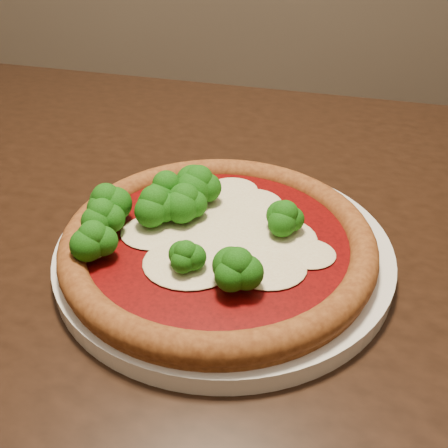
{
  "coord_description": "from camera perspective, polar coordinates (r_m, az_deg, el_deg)",
  "views": [
    {
      "loc": [
        -0.04,
        -0.49,
        1.06
      ],
      "look_at": [
        -0.06,
        -0.1,
        0.79
      ],
      "focal_mm": 40.0,
      "sensor_mm": 36.0,
      "label": 1
    }
  ],
  "objects": [
    {
      "name": "dining_table",
      "position": [
        0.6,
        -2.89,
        -7.3
      ],
      "size": [
        1.43,
        1.14,
        0.75
      ],
      "rotation": [
        0.0,
        0.0,
        -0.22
      ],
      "color": "black",
      "rests_on": "floor"
    },
    {
      "name": "plate",
      "position": [
        0.49,
        -0.0,
        -2.98
      ],
      "size": [
        0.32,
        0.32,
        0.02
      ],
      "primitive_type": "cylinder",
      "color": "silver",
      "rests_on": "dining_table"
    },
    {
      "name": "pizza",
      "position": [
        0.47,
        -1.58,
        -1.23
      ],
      "size": [
        0.29,
        0.29,
        0.06
      ],
      "rotation": [
        0.0,
        0.0,
        -0.26
      ],
      "color": "brown",
      "rests_on": "plate"
    }
  ]
}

